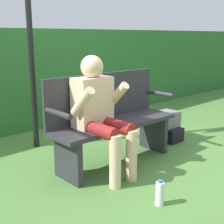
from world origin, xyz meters
TOP-DOWN VIEW (x-y plane):
  - ground_plane at (0.00, 0.00)m, footprint 40.00×40.00m
  - hedge_back at (0.00, 2.02)m, footprint 12.00×0.59m
  - park_bench at (0.00, 0.07)m, footprint 1.51×0.44m
  - person_seated at (-0.29, -0.07)m, footprint 0.53×0.62m
  - backpack at (1.05, 0.11)m, footprint 0.34×0.35m
  - water_bottle at (-0.34, -0.89)m, footprint 0.07×0.07m
  - signpost at (-0.37, 1.08)m, footprint 0.39×0.09m

SIDE VIEW (x-z plane):
  - ground_plane at x=0.00m, z-range 0.00..0.00m
  - water_bottle at x=-0.34m, z-range -0.01..0.22m
  - backpack at x=1.05m, z-range -0.01..0.38m
  - park_bench at x=0.00m, z-range 0.00..0.99m
  - person_seated at x=-0.29m, z-range 0.08..1.28m
  - hedge_back at x=0.00m, z-range 0.00..1.48m
  - signpost at x=-0.37m, z-range 0.20..2.94m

